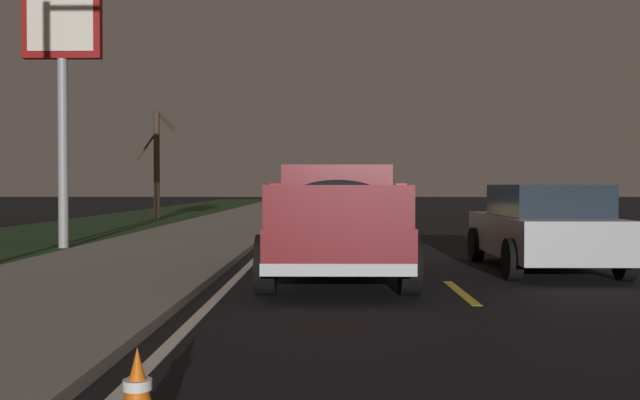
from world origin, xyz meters
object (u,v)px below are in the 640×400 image
at_px(sedan_silver, 543,227).
at_px(traffic_cone_near, 137,398).
at_px(pickup_truck, 337,219).
at_px(gas_price_sign, 62,38).
at_px(bare_tree_far, 157,162).
at_px(sedan_tan, 338,208).

height_order(sedan_silver, traffic_cone_near, sedan_silver).
height_order(pickup_truck, sedan_silver, pickup_truck).
bearing_deg(sedan_silver, gas_price_sign, 65.86).
relative_size(pickup_truck, bare_tree_far, 1.07).
relative_size(sedan_silver, sedan_tan, 0.99).
height_order(gas_price_sign, traffic_cone_near, gas_price_sign).
xyz_separation_m(sedan_silver, traffic_cone_near, (-9.03, 4.97, -0.50)).
bearing_deg(bare_tree_far, pickup_truck, -159.85).
xyz_separation_m(sedan_tan, bare_tree_far, (10.02, 8.29, 1.84)).
height_order(bare_tree_far, traffic_cone_near, bare_tree_far).
height_order(sedan_silver, sedan_tan, same).
bearing_deg(traffic_cone_near, sedan_tan, -4.09).
distance_m(sedan_silver, traffic_cone_near, 10.31).
relative_size(sedan_tan, traffic_cone_near, 7.65).
relative_size(gas_price_sign, traffic_cone_near, 11.73).
xyz_separation_m(pickup_truck, sedan_silver, (1.18, -3.72, -0.20)).
bearing_deg(gas_price_sign, sedan_tan, -47.25).
relative_size(sedan_silver, bare_tree_far, 0.87).
height_order(sedan_tan, bare_tree_far, bare_tree_far).
bearing_deg(bare_tree_far, traffic_cone_near, -167.08).
bearing_deg(gas_price_sign, bare_tree_far, 5.29).
relative_size(pickup_truck, sedan_tan, 1.22).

